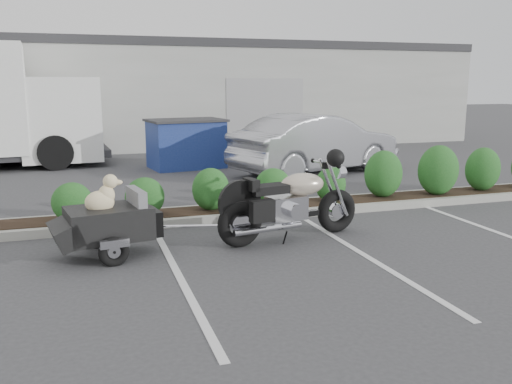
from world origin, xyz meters
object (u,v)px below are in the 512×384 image
object	(u,v)px
dumpster	(186,143)
motorcycle	(291,204)
pet_trailer	(108,222)
sedan	(316,144)

from	to	relation	value
dumpster	motorcycle	bearing A→B (deg)	-97.22
pet_trailer	sedan	size ratio (longest dim) A/B	0.41
motorcycle	sedan	distance (m)	6.55
pet_trailer	dumpster	world-z (taller)	dumpster
sedan	dumpster	size ratio (longest dim) A/B	2.10
motorcycle	pet_trailer	size ratio (longest dim) A/B	1.23
pet_trailer	sedan	world-z (taller)	sedan
motorcycle	sedan	size ratio (longest dim) A/B	0.51
motorcycle	pet_trailer	distance (m)	2.79
sedan	pet_trailer	bearing A→B (deg)	116.35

